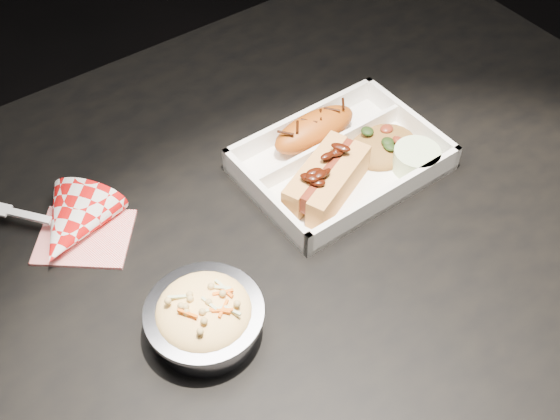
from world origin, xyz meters
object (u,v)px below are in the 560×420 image
Objects in this scene: dining_table at (265,266)px; fried_pastry at (314,129)px; napkin_fork at (71,227)px; hotdog at (327,178)px; foil_coleslaw_cup at (205,316)px; food_tray at (340,163)px.

fried_pastry is at bearing 28.64° from dining_table.
napkin_fork reaches higher than dining_table.
fried_pastry is 0.91× the size of hotdog.
foil_coleslaw_cup reaches higher than fried_pastry.
hotdog is 0.86× the size of napkin_fork.
dining_table is 4.76× the size of food_tray.
dining_table is at bearing -151.36° from fried_pastry.
fried_pastry is (-0.00, 0.06, 0.02)m from food_tray.
dining_table is at bearing 21.38° from napkin_fork.
hotdog is (0.09, -0.01, 0.12)m from dining_table.
hotdog reaches higher than food_tray.
fried_pastry reaches higher than food_tray.
napkin_fork is (-0.20, 0.12, 0.11)m from dining_table.
fried_pastry reaches higher than dining_table.
food_tray is 0.29m from foil_coleslaw_cup.
food_tray is 1.81× the size of hotdog.
hotdog is 1.10× the size of foil_coleslaw_cup.
hotdog reaches higher than dining_table.
fried_pastry is at bearing 44.11° from napkin_fork.
dining_table is 8.62× the size of hotdog.
foil_coleslaw_cup is at bearing 176.18° from hotdog.
foil_coleslaw_cup is at bearing -22.27° from napkin_fork.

